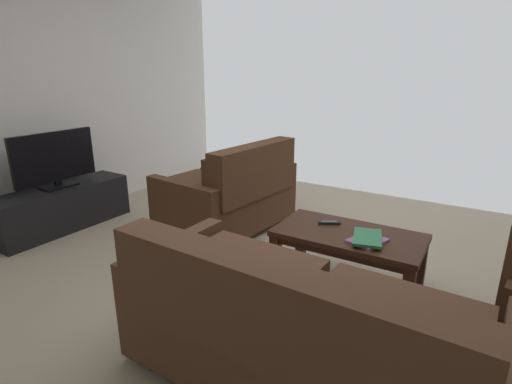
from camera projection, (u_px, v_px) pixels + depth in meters
ground_plane at (282, 286)px, 2.96m from camera, size 5.48×5.17×0.01m
wall_right at (34, 78)px, 3.87m from camera, size 0.12×5.17×2.87m
sofa_main at (297, 331)px, 1.87m from camera, size 1.83×0.89×0.82m
loveseat_near at (231, 193)px, 3.85m from camera, size 0.96×1.33×0.88m
coffee_table at (348, 242)px, 2.81m from camera, size 1.01×0.53×0.44m
tv_stand at (62, 208)px, 3.94m from camera, size 0.44×1.31×0.43m
flat_tv at (54, 159)px, 3.79m from camera, size 0.21×0.81×0.54m
book_stack at (367, 239)px, 2.64m from camera, size 0.25×0.32×0.04m
tv_remote at (329, 223)px, 2.94m from camera, size 0.16×0.12×0.02m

